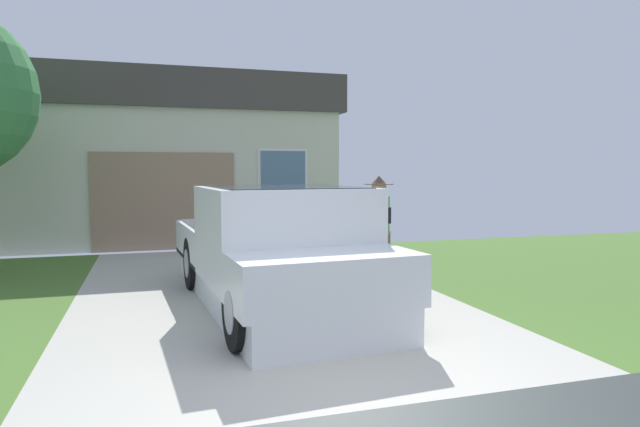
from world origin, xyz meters
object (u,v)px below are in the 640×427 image
pickup_truck (280,255)px  person_with_hat (379,225)px  house_with_garage (153,159)px  wheeled_trash_bin (363,221)px  handbag (386,290)px

pickup_truck → person_with_hat: bearing=-166.9°
person_with_hat → house_with_garage: 8.87m
house_with_garage → wheeled_trash_bin: size_ratio=8.24×
handbag → house_with_garage: size_ratio=0.04×
pickup_truck → wheeled_trash_bin: 6.21m
handbag → wheeled_trash_bin: bearing=71.9°
pickup_truck → wheeled_trash_bin: (3.28, 5.27, -0.12)m
handbag → house_with_garage: bearing=110.0°
pickup_truck → handbag: bearing=-178.4°
person_with_hat → house_with_garage: bearing=-100.4°
pickup_truck → person_with_hat: size_ratio=3.00×
handbag → wheeled_trash_bin: 5.40m
pickup_truck → wheeled_trash_bin: bearing=-125.8°
person_with_hat → handbag: 0.97m
person_with_hat → house_with_garage: house_with_garage is taller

